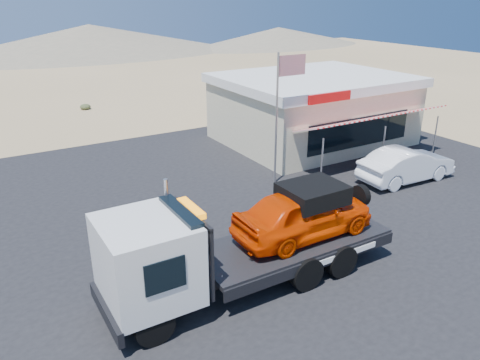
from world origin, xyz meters
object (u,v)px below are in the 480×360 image
Objects in this scene: tow_truck at (247,236)px; jerky_store at (312,108)px; white_sedan at (407,165)px; flagpole at (281,104)px.

jerky_store is (11.29, 10.81, 0.34)m from tow_truck.
tow_truck is 15.64m from jerky_store.
flagpole is at bearing 62.86° from white_sedan.
flagpole is at bearing -141.21° from jerky_store.
flagpole reaches higher than jerky_store.
white_sedan is at bearing -29.90° from flagpole.
jerky_store reaches higher than white_sedan.
jerky_store is (0.32, 7.49, 1.17)m from white_sedan.
tow_truck is 1.89× the size of white_sedan.
tow_truck is 0.88× the size of jerky_store.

